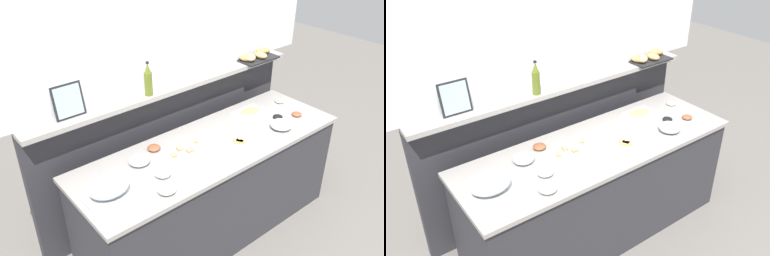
# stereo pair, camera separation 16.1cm
# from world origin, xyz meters

# --- Properties ---
(ground_plane) EXTENTS (12.00, 12.00, 0.00)m
(ground_plane) POSITION_xyz_m (0.00, 0.60, 0.00)
(ground_plane) COLOR slate
(buffet_counter) EXTENTS (2.30, 0.76, 0.90)m
(buffet_counter) POSITION_xyz_m (0.00, 0.00, 0.45)
(buffet_counter) COLOR #2D2D33
(buffet_counter) RESTS_ON ground_plane
(back_ledge_unit) EXTENTS (2.59, 0.22, 1.24)m
(back_ledge_unit) POSITION_xyz_m (0.00, 0.55, 0.65)
(back_ledge_unit) COLOR #2D2D33
(back_ledge_unit) RESTS_ON ground_plane
(sandwich_platter_side) EXTENTS (0.37, 0.22, 0.04)m
(sandwich_platter_side) POSITION_xyz_m (-0.20, 0.05, 0.90)
(sandwich_platter_side) COLOR white
(sandwich_platter_side) RESTS_ON buffet_counter
(sandwich_platter_front) EXTENTS (0.32, 0.18, 0.04)m
(sandwich_platter_front) POSITION_xyz_m (0.18, -0.15, 0.90)
(sandwich_platter_front) COLOR white
(sandwich_platter_front) RESTS_ON buffet_counter
(cold_cuts_platter) EXTENTS (0.28, 0.19, 0.02)m
(cold_cuts_platter) POSITION_xyz_m (0.62, 0.18, 0.91)
(cold_cuts_platter) COLOR silver
(cold_cuts_platter) RESTS_ON buffet_counter
(serving_cloche) EXTENTS (0.34, 0.24, 0.17)m
(serving_cloche) POSITION_xyz_m (-0.94, -0.04, 0.97)
(serving_cloche) COLOR #B7BABF
(serving_cloche) RESTS_ON buffet_counter
(glass_bowl_large) EXTENTS (0.12, 0.12, 0.05)m
(glass_bowl_large) POSITION_xyz_m (-0.54, -0.09, 0.92)
(glass_bowl_large) COLOR silver
(glass_bowl_large) RESTS_ON buffet_counter
(glass_bowl_medium) EXTENTS (0.16, 0.16, 0.06)m
(glass_bowl_medium) POSITION_xyz_m (-0.59, 0.14, 0.92)
(glass_bowl_medium) COLOR silver
(glass_bowl_medium) RESTS_ON buffet_counter
(glass_bowl_small) EXTENTS (0.18, 0.18, 0.07)m
(glass_bowl_small) POSITION_xyz_m (0.61, -0.18, 0.93)
(glass_bowl_small) COLOR silver
(glass_bowl_small) RESTS_ON buffet_counter
(glass_bowl_extra) EXTENTS (0.13, 0.13, 0.05)m
(glass_bowl_extra) POSITION_xyz_m (-0.63, -0.25, 0.92)
(glass_bowl_extra) COLOR silver
(glass_bowl_extra) RESTS_ON buffet_counter
(condiment_bowl_teal) EXTENTS (0.08, 0.08, 0.03)m
(condiment_bowl_teal) POSITION_xyz_m (0.73, -0.05, 0.91)
(condiment_bowl_teal) COLOR black
(condiment_bowl_teal) RESTS_ON buffet_counter
(condiment_bowl_cream) EXTENTS (0.09, 0.09, 0.03)m
(condiment_bowl_cream) POSITION_xyz_m (0.99, 0.15, 0.91)
(condiment_bowl_cream) COLOR silver
(condiment_bowl_cream) RESTS_ON buffet_counter
(condiment_bowl_red) EXTENTS (0.10, 0.10, 0.04)m
(condiment_bowl_red) POSITION_xyz_m (-0.40, 0.23, 0.91)
(condiment_bowl_red) COLOR brown
(condiment_bowl_red) RESTS_ON buffet_counter
(condiment_bowl_dark) EXTENTS (0.09, 0.09, 0.03)m
(condiment_bowl_dark) POSITION_xyz_m (0.90, -0.12, 0.91)
(condiment_bowl_dark) COLOR brown
(condiment_bowl_dark) RESTS_ON buffet_counter
(olive_oil_bottle) EXTENTS (0.06, 0.06, 0.28)m
(olive_oil_bottle) POSITION_xyz_m (-0.26, 0.46, 1.36)
(olive_oil_bottle) COLOR #56661E
(olive_oil_bottle) RESTS_ON back_ledge_unit
(salt_shaker) EXTENTS (0.03, 0.03, 0.09)m
(salt_shaker) POSITION_xyz_m (0.24, 0.48, 1.28)
(salt_shaker) COLOR white
(salt_shaker) RESTS_ON back_ledge_unit
(pepper_shaker) EXTENTS (0.03, 0.03, 0.09)m
(pepper_shaker) POSITION_xyz_m (0.29, 0.48, 1.28)
(pepper_shaker) COLOR white
(pepper_shaker) RESTS_ON back_ledge_unit
(bread_basket) EXTENTS (0.43, 0.29, 0.08)m
(bread_basket) POSITION_xyz_m (0.97, 0.49, 1.27)
(bread_basket) COLOR black
(bread_basket) RESTS_ON back_ledge_unit
(framed_picture) EXTENTS (0.22, 0.06, 0.25)m
(framed_picture) POSITION_xyz_m (-0.90, 0.52, 1.36)
(framed_picture) COLOR black
(framed_picture) RESTS_ON back_ledge_unit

